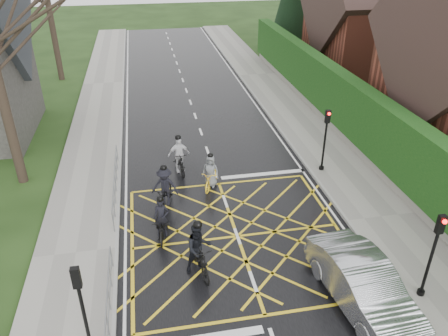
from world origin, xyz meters
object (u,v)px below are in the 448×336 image
object	(u,v)px
cyclist_rear	(162,224)
cyclist_mid	(165,191)
cyclist_front	(179,159)
cyclist_lead	(211,175)
cyclist_back	(199,253)
car	(363,285)

from	to	relation	value
cyclist_rear	cyclist_mid	distance (m)	2.17
cyclist_rear	cyclist_front	xyz separation A→B (m)	(1.15, 4.95, 0.14)
cyclist_rear	cyclist_lead	size ratio (longest dim) A/B	1.03
cyclist_back	cyclist_lead	size ratio (longest dim) A/B	1.17
cyclist_mid	cyclist_front	bearing A→B (deg)	90.14
cyclist_front	car	distance (m)	10.72
cyclist_front	cyclist_lead	bearing A→B (deg)	-60.74
cyclist_rear	cyclist_back	distance (m)	2.47
cyclist_mid	cyclist_back	bearing A→B (deg)	-61.73
cyclist_rear	cyclist_back	world-z (taller)	cyclist_back
cyclist_lead	car	bearing A→B (deg)	-42.15
cyclist_back	car	distance (m)	5.38
cyclist_front	cyclist_rear	bearing A→B (deg)	-111.24
cyclist_back	cyclist_lead	bearing A→B (deg)	66.09
cyclist_mid	car	bearing A→B (deg)	-33.14
cyclist_lead	cyclist_rear	bearing A→B (deg)	-102.13
cyclist_front	car	bearing A→B (deg)	-71.89
cyclist_rear	car	size ratio (longest dim) A/B	0.40
cyclist_back	cyclist_mid	bearing A→B (deg)	90.36
cyclist_lead	car	distance (m)	8.68
cyclist_front	car	size ratio (longest dim) A/B	0.42
cyclist_mid	cyclist_lead	size ratio (longest dim) A/B	1.14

